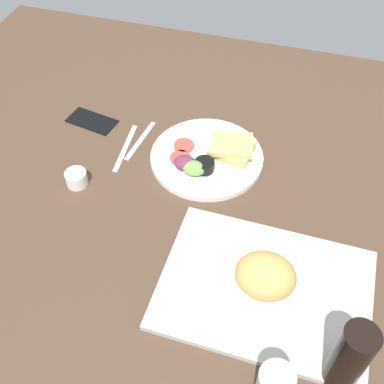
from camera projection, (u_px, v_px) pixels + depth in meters
The scene contains 9 objects.
ground_plane at pixel (203, 199), 123.69cm from camera, with size 190.00×150.00×3.00cm, color #4C3828.
serving_tray at pixel (265, 289), 103.80cm from camera, with size 45.00×33.00×1.60cm, color #B2B2AD.
bread_plate_near at pixel (264, 279), 99.86cm from camera, with size 20.38×20.38×10.12cm.
plate_with_salad at pixel (209, 157), 129.56cm from camera, with size 30.66×30.66×5.40cm.
soda_bottle at pixel (349, 358), 84.84cm from camera, with size 6.40×6.40×18.98cm, color black.
espresso_cup at pixel (76, 178), 123.78cm from camera, with size 5.60×5.60×4.00cm, color silver.
fork at pixel (140, 140), 135.92cm from camera, with size 17.00×1.40×0.50cm, color #B7B7BC.
knife at pixel (125, 147), 133.94cm from camera, with size 19.00×1.40×0.50cm, color #B7B7BC.
cell_phone at pixel (92, 121), 141.33cm from camera, with size 14.40×7.20×0.80cm, color black.
Camera 1 is at (-19.75, 77.76, 92.70)cm, focal length 44.91 mm.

